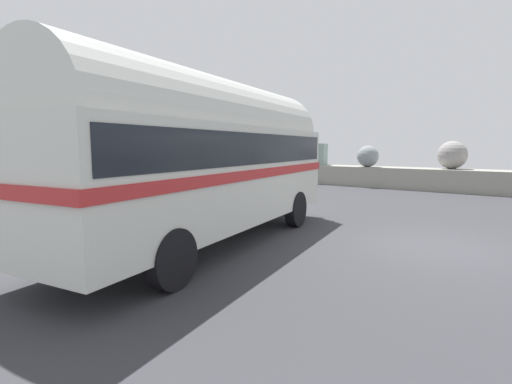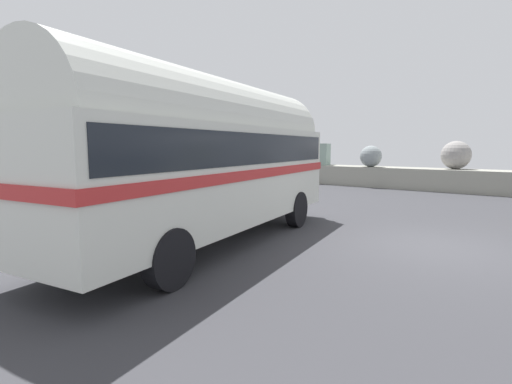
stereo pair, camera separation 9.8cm
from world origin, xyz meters
The scene contains 3 objects.
ground centered at (0.00, 0.00, 0.01)m, with size 32.00×26.00×0.02m.
breakwater centered at (-0.25, 11.77, 0.75)m, with size 31.36×2.28×2.48m.
vintage_coach centered at (-4.13, -2.82, 2.05)m, with size 3.94×8.88×3.70m.
Camera 1 is at (1.86, -8.85, 2.19)m, focal length 26.69 mm.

